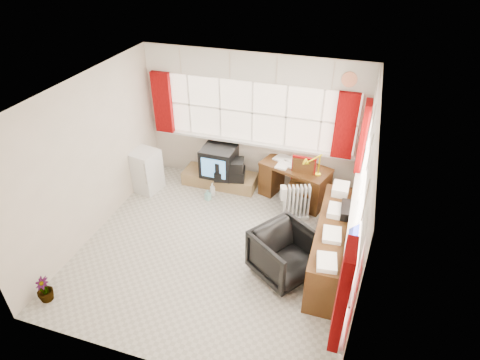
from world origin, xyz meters
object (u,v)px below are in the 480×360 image
object	(u,v)px
mini_fridge	(146,171)
crt_tv	(219,161)
desk	(295,181)
office_chair	(285,254)
credenza	(333,244)
desk_lamp	(320,160)
radiator	(296,206)
task_chair	(301,183)
tv_bench	(220,179)

from	to	relation	value
mini_fridge	crt_tv	bearing A→B (deg)	23.03
desk	office_chair	xyz separation A→B (m)	(0.23, -1.86, -0.01)
credenza	mini_fridge	world-z (taller)	credenza
desk	office_chair	distance (m)	1.88
desk	desk_lamp	size ratio (longest dim) A/B	3.20
desk_lamp	credenza	bearing A→B (deg)	-71.58
desk_lamp	crt_tv	world-z (taller)	desk_lamp
radiator	mini_fridge	world-z (taller)	mini_fridge
radiator	mini_fridge	distance (m)	2.83
task_chair	office_chair	bearing A→B (deg)	-87.24
credenza	tv_bench	bearing A→B (deg)	146.30
desk_lamp	office_chair	xyz separation A→B (m)	(-0.18, -1.70, -0.61)
desk	radiator	xyz separation A→B (m)	(0.15, -0.58, -0.11)
credenza	crt_tv	size ratio (longest dim) A/B	3.28
radiator	desk	bearing A→B (deg)	104.32
desk	crt_tv	bearing A→B (deg)	179.54
desk_lamp	office_chair	bearing A→B (deg)	-95.97
desk	office_chair	size ratio (longest dim) A/B	1.63
task_chair	crt_tv	size ratio (longest dim) A/B	1.60
tv_bench	mini_fridge	distance (m)	1.39
mini_fridge	desk_lamp	bearing A→B (deg)	6.44
mini_fridge	tv_bench	bearing A→B (deg)	23.72
tv_bench	crt_tv	size ratio (longest dim) A/B	2.29
office_chair	task_chair	bearing A→B (deg)	37.92
crt_tv	credenza	bearing A→B (deg)	-33.32
desk_lamp	tv_bench	world-z (taller)	desk_lamp
credenza	radiator	bearing A→B (deg)	127.48
office_chair	radiator	world-z (taller)	office_chair
radiator	tv_bench	size ratio (longest dim) A/B	0.47
credenza	office_chair	bearing A→B (deg)	-148.65
crt_tv	office_chair	bearing A→B (deg)	-48.41
office_chair	mini_fridge	bearing A→B (deg)	100.35
office_chair	desk_lamp	bearing A→B (deg)	29.19
desk_lamp	mini_fridge	distance (m)	3.16
radiator	office_chair	bearing A→B (deg)	-86.40
office_chair	tv_bench	size ratio (longest dim) A/B	0.58
credenza	mini_fridge	distance (m)	3.66
radiator	tv_bench	distance (m)	1.70
office_chair	credenza	bearing A→B (deg)	-23.48
office_chair	tv_bench	world-z (taller)	office_chair
tv_bench	desk	bearing A→B (deg)	-1.25
task_chair	desk_lamp	bearing A→B (deg)	18.23
office_chair	crt_tv	distance (m)	2.51
credenza	task_chair	bearing A→B (deg)	119.34
desk_lamp	task_chair	size ratio (longest dim) A/B	0.42
task_chair	mini_fridge	world-z (taller)	task_chair
crt_tv	mini_fridge	xyz separation A→B (m)	(-1.25, -0.53, -0.13)
desk_lamp	office_chair	world-z (taller)	desk_lamp
task_chair	tv_bench	size ratio (longest dim) A/B	0.70
office_chair	mini_fridge	size ratio (longest dim) A/B	1.02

